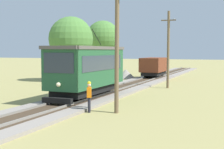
{
  "coord_description": "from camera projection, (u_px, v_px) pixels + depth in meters",
  "views": [
    {
      "loc": [
        10.47,
        -4.75,
        3.51
      ],
      "look_at": [
        0.34,
        20.54,
        1.55
      ],
      "focal_mm": 53.09,
      "sensor_mm": 36.0,
      "label": 1
    }
  ],
  "objects": [
    {
      "name": "tree_left_far",
      "position": [
        103.0,
        37.0,
        51.4
      ],
      "size": [
        5.14,
        5.14,
        8.18
      ],
      "color": "#4C3823",
      "rests_on": "ground"
    },
    {
      "name": "gravel_pile",
      "position": [
        126.0,
        74.0,
        42.07
      ],
      "size": [
        2.47,
        2.47,
        1.17
      ],
      "primitive_type": "cone",
      "color": "gray",
      "rests_on": "ground"
    },
    {
      "name": "tree_right_near",
      "position": [
        71.0,
        39.0,
        37.98
      ],
      "size": [
        5.12,
        5.12,
        7.43
      ],
      "color": "#4C3823",
      "rests_on": "ground"
    },
    {
      "name": "utility_pole_near_tram",
      "position": [
        117.0,
        42.0,
        18.46
      ],
      "size": [
        1.4,
        0.38,
        7.79
      ],
      "color": "brown",
      "rests_on": "ground"
    },
    {
      "name": "red_tram",
      "position": [
        88.0,
        69.0,
        23.8
      ],
      "size": [
        2.6,
        8.54,
        4.79
      ],
      "color": "#235633",
      "rests_on": "rail_right"
    },
    {
      "name": "freight_car",
      "position": [
        154.0,
        66.0,
        41.29
      ],
      "size": [
        2.4,
        5.2,
        2.31
      ],
      "color": "brown",
      "rests_on": "rail_right"
    },
    {
      "name": "track_worker",
      "position": [
        89.0,
        95.0,
        18.8
      ],
      "size": [
        0.36,
        0.44,
        1.78
      ],
      "rotation": [
        0.0,
        0.0,
        0.38
      ],
      "color": "black",
      "rests_on": "ground"
    },
    {
      "name": "utility_pole_mid",
      "position": [
        168.0,
        49.0,
        30.91
      ],
      "size": [
        1.4,
        0.36,
        7.21
      ],
      "color": "brown",
      "rests_on": "ground"
    }
  ]
}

